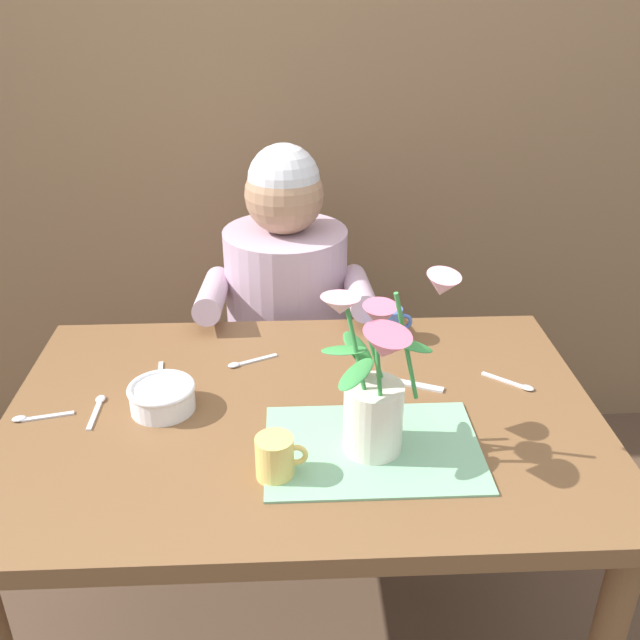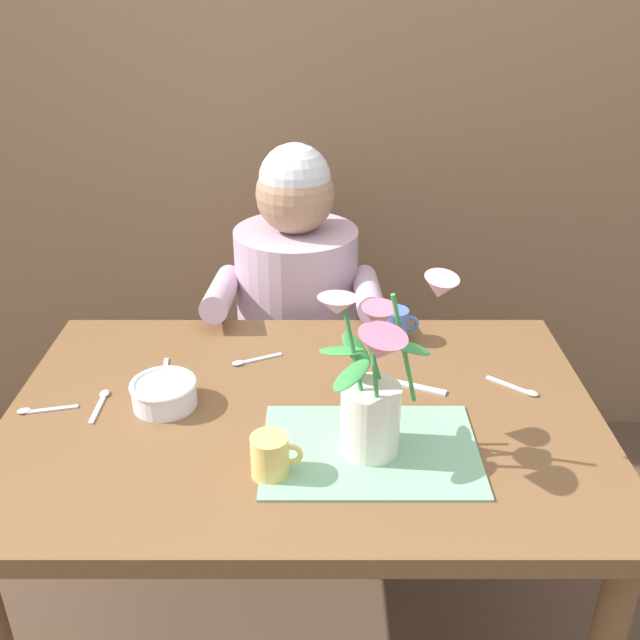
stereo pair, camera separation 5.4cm
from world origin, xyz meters
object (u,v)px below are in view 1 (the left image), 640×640
Objects in this scene: seated_person at (288,341)px; flower_vase at (377,385)px; coffee_cup at (388,323)px; tea_cup at (276,457)px; ceramic_bowl at (162,396)px; dinner_knife at (400,382)px.

flower_vase is (0.16, -0.75, 0.32)m from seated_person.
tea_cup is (-0.26, -0.50, 0.00)m from coffee_cup.
flower_vase is 2.60× the size of ceramic_bowl.
ceramic_bowl reaches higher than dinner_knife.
tea_cup is at bearing -159.64° from flower_vase.
dinner_knife is at bearing 48.14° from tea_cup.
flower_vase is 3.81× the size of coffee_cup.
tea_cup is at bearing -90.86° from seated_person.
ceramic_bowl is (-0.41, 0.15, -0.11)m from flower_vase.
tea_cup is at bearing -108.82° from dinner_knife.
seated_person reaches higher than tea_cup.
dinner_knife is at bearing 8.69° from ceramic_bowl.
flower_vase is 1.86× the size of dinner_knife.
flower_vase reaches higher than tea_cup.
tea_cup reaches higher than ceramic_bowl.
flower_vase is at bearing -77.27° from seated_person.
ceramic_bowl is (-0.25, -0.60, 0.21)m from seated_person.
flower_vase reaches higher than coffee_cup.
seated_person is 12.20× the size of tea_cup.
flower_vase reaches higher than dinner_knife.
flower_vase is at bearing -20.12° from ceramic_bowl.
flower_vase is 0.45m from coffee_cup.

